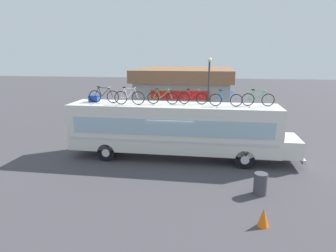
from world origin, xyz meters
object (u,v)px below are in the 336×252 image
at_px(traffic_cone, 263,217).
at_px(rooftop_bicycle_3, 163,98).
at_px(luggage_bag_1, 94,99).
at_px(rooftop_bicycle_2, 129,97).
at_px(rooftop_bicycle_5, 226,99).
at_px(street_lamp, 209,88).
at_px(bus, 176,128).
at_px(rooftop_bicycle_4, 193,98).
at_px(rooftop_bicycle_6, 258,99).
at_px(rooftop_bicycle_1, 104,96).
at_px(trash_bin, 260,184).

bearing_deg(traffic_cone, rooftop_bicycle_3, 125.76).
xyz_separation_m(luggage_bag_1, rooftop_bicycle_2, (2.33, -0.64, 0.22)).
xyz_separation_m(rooftop_bicycle_5, street_lamp, (-1.01, 7.13, -0.22)).
distance_m(bus, rooftop_bicycle_4, 1.93).
height_order(rooftop_bicycle_2, rooftop_bicycle_6, rooftop_bicycle_2).
height_order(rooftop_bicycle_4, traffic_cone, rooftop_bicycle_4).
bearing_deg(rooftop_bicycle_6, rooftop_bicycle_3, -178.35).
relative_size(traffic_cone, street_lamp, 0.12).
height_order(traffic_cone, street_lamp, street_lamp).
bearing_deg(rooftop_bicycle_6, bus, -177.79).
distance_m(rooftop_bicycle_4, rooftop_bicycle_6, 3.49).
bearing_deg(street_lamp, rooftop_bicycle_3, -109.33).
bearing_deg(rooftop_bicycle_4, street_lamp, 83.40).
height_order(rooftop_bicycle_5, rooftop_bicycle_6, rooftop_bicycle_6).
bearing_deg(luggage_bag_1, rooftop_bicycle_1, -20.92).
height_order(rooftop_bicycle_2, street_lamp, street_lamp).
relative_size(bus, street_lamp, 2.28).
bearing_deg(rooftop_bicycle_1, rooftop_bicycle_3, 0.97).
xyz_separation_m(rooftop_bicycle_1, rooftop_bicycle_5, (6.85, -0.12, -0.02)).
bearing_deg(rooftop_bicycle_2, luggage_bag_1, 164.63).
height_order(rooftop_bicycle_6, traffic_cone, rooftop_bicycle_6).
bearing_deg(rooftop_bicycle_3, traffic_cone, -54.24).
relative_size(rooftop_bicycle_6, traffic_cone, 2.50).
bearing_deg(luggage_bag_1, rooftop_bicycle_5, -2.99).
distance_m(rooftop_bicycle_3, rooftop_bicycle_4, 1.68).
xyz_separation_m(rooftop_bicycle_4, street_lamp, (0.78, 6.71, -0.21)).
bearing_deg(bus, rooftop_bicycle_5, -3.37).
bearing_deg(rooftop_bicycle_1, trash_bin, -25.20).
bearing_deg(bus, trash_bin, -43.67).
distance_m(bus, street_lamp, 7.33).
height_order(rooftop_bicycle_1, rooftop_bicycle_3, rooftop_bicycle_1).
height_order(rooftop_bicycle_1, street_lamp, street_lamp).
relative_size(rooftop_bicycle_3, street_lamp, 0.31).
bearing_deg(rooftop_bicycle_3, rooftop_bicycle_5, -2.97).
bearing_deg(rooftop_bicycle_3, rooftop_bicycle_1, -179.03).
xyz_separation_m(trash_bin, traffic_cone, (-0.26, -2.48, -0.13)).
bearing_deg(rooftop_bicycle_1, bus, 0.51).
bearing_deg(bus, rooftop_bicycle_2, -170.99).
relative_size(rooftop_bicycle_2, rooftop_bicycle_6, 1.00).
distance_m(rooftop_bicycle_3, trash_bin, 6.99).
height_order(bus, luggage_bag_1, luggage_bag_1).
bearing_deg(street_lamp, rooftop_bicycle_2, -119.78).
bearing_deg(rooftop_bicycle_5, street_lamp, 98.07).
xyz_separation_m(luggage_bag_1, rooftop_bicycle_4, (5.78, 0.03, 0.17)).
height_order(rooftop_bicycle_3, street_lamp, street_lamp).
relative_size(rooftop_bicycle_2, trash_bin, 1.82).
height_order(rooftop_bicycle_4, rooftop_bicycle_6, rooftop_bicycle_6).
distance_m(rooftop_bicycle_3, traffic_cone, 8.54).
xyz_separation_m(rooftop_bicycle_6, traffic_cone, (-0.52, -6.59, -3.17)).
xyz_separation_m(bus, rooftop_bicycle_1, (-4.16, -0.04, 1.72)).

